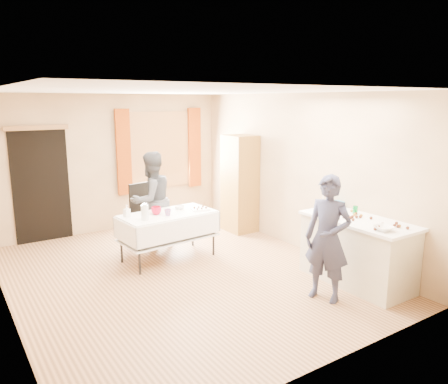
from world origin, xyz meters
TOP-DOWN VIEW (x-y plane):
  - floor at (0.00, 0.00)m, footprint 4.50×5.50m
  - ceiling at (0.00, 0.00)m, footprint 4.50×5.50m
  - wall_back at (0.00, 2.76)m, footprint 4.50×0.02m
  - wall_front at (0.00, -2.76)m, footprint 4.50×0.02m
  - wall_right at (2.26, 0.00)m, footprint 0.02×5.50m
  - window_frame at (1.00, 2.72)m, footprint 1.32×0.06m
  - window_pane at (1.00, 2.71)m, footprint 1.20×0.02m
  - curtain_left at (0.22, 2.67)m, footprint 0.28×0.06m
  - curtain_right at (1.78, 2.67)m, footprint 0.28×0.06m
  - doorway at (-1.30, 2.73)m, footprint 0.95×0.04m
  - door_lintel at (-1.30, 2.70)m, footprint 1.05×0.06m
  - cabinet at (1.99, 1.31)m, footprint 0.50×0.60m
  - counter at (1.89, -1.60)m, footprint 0.74×1.57m
  - party_table at (0.14, 0.66)m, footprint 1.54×0.88m
  - chair at (0.17, 1.56)m, footprint 0.52×0.52m
  - girl at (1.16, -1.73)m, footprint 0.84×0.78m
  - woman at (0.17, 1.34)m, footprint 1.07×0.97m
  - soda_can at (2.04, -1.41)m, footprint 0.08×0.08m
  - mixing_bowl at (1.71, -2.12)m, footprint 0.28×0.28m
  - foam_block at (1.81, -1.04)m, footprint 0.17×0.14m
  - blue_basket at (2.11, -0.97)m, footprint 0.34×0.27m
  - pitcher at (-0.31, 0.50)m, footprint 0.13×0.13m
  - cup_red at (-0.04, 0.69)m, footprint 0.26×0.26m
  - cup_rainbow at (0.08, 0.53)m, footprint 0.18×0.18m
  - small_bowl at (0.43, 0.80)m, footprint 0.19×0.19m
  - pastry_tray at (0.67, 0.56)m, footprint 0.32×0.26m
  - bottle at (-0.47, 0.81)m, footprint 0.12×0.12m
  - cake_balls at (1.83, -1.63)m, footprint 0.52×1.07m

SIDE VIEW (x-z plane):
  - floor at x=0.00m, z-range -0.02..0.00m
  - chair at x=0.17m, z-range -0.21..0.85m
  - party_table at x=0.14m, z-range 0.07..0.82m
  - counter at x=1.89m, z-range 0.00..0.91m
  - pastry_tray at x=0.67m, z-range 0.75..0.77m
  - small_bowl at x=0.43m, z-range 0.75..0.80m
  - girl at x=1.16m, z-range 0.00..1.60m
  - cup_rainbow at x=0.08m, z-range 0.75..0.85m
  - cup_red at x=-0.04m, z-range 0.75..0.87m
  - woman at x=0.17m, z-range 0.00..1.65m
  - bottle at x=-0.47m, z-range 0.75..0.93m
  - pitcher at x=-0.31m, z-range 0.75..0.97m
  - cabinet at x=1.99m, z-range 0.00..1.84m
  - cake_balls at x=1.83m, z-range 0.91..0.95m
  - mixing_bowl at x=1.71m, z-range 0.91..0.97m
  - foam_block at x=1.81m, z-range 0.91..0.99m
  - blue_basket at x=2.11m, z-range 0.91..0.99m
  - soda_can at x=2.04m, z-range 0.91..1.03m
  - doorway at x=-1.30m, z-range 0.00..2.00m
  - wall_back at x=0.00m, z-range 0.00..2.60m
  - wall_front at x=0.00m, z-range 0.00..2.60m
  - wall_right at x=2.26m, z-range 0.00..2.60m
  - window_frame at x=1.00m, z-range 0.74..2.26m
  - window_pane at x=1.00m, z-range 0.80..2.20m
  - curtain_left at x=0.22m, z-range 0.67..2.33m
  - curtain_right at x=1.78m, z-range 0.67..2.33m
  - door_lintel at x=-1.30m, z-range 1.98..2.06m
  - ceiling at x=0.00m, z-range 2.60..2.62m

